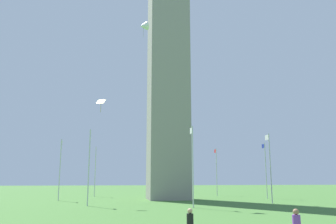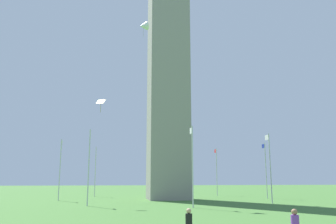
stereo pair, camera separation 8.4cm
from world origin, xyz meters
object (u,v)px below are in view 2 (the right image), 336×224
(flagpole_se, at_px, (89,163))
(flagpole_s, at_px, (192,162))
(flagpole_n, at_px, (154,170))
(flagpole_w, at_px, (266,168))
(obelisk_monument, at_px, (168,28))
(flagpole_e, at_px, (60,167))
(flagpole_nw, at_px, (217,170))
(kite_white_delta, at_px, (143,26))
(flagpole_sw, at_px, (270,165))
(kite_yellow_diamond, at_px, (101,102))
(flagpole_ne, at_px, (95,169))

(flagpole_se, bearing_deg, flagpole_s, -112.50)
(flagpole_n, distance_m, flagpole_w, 22.29)
(flagpole_w, bearing_deg, obelisk_monument, 90.20)
(flagpole_n, distance_m, flagpole_e, 22.29)
(flagpole_nw, xyz_separation_m, kite_white_delta, (-18.27, 15.84, 19.28))
(flagpole_s, distance_m, flagpole_w, 22.29)
(flagpole_s, bearing_deg, flagpole_sw, -67.50)
(obelisk_monument, xyz_separation_m, flagpole_se, (-11.09, 11.14, -22.49))
(flagpole_nw, relative_size, kite_yellow_diamond, 5.27)
(flagpole_ne, bearing_deg, flagpole_n, -67.50)
(flagpole_e, distance_m, flagpole_nw, 29.12)
(flagpole_nw, bearing_deg, flagpole_ne, 90.00)
(flagpole_n, distance_m, kite_white_delta, 30.29)
(flagpole_ne, distance_m, flagpole_nw, 22.29)
(flagpole_ne, distance_m, kite_yellow_diamond, 22.75)
(flagpole_e, bearing_deg, flagpole_nw, -67.50)
(flagpole_w, bearing_deg, flagpole_sw, 157.50)
(flagpole_se, height_order, flagpole_sw, same)
(kite_yellow_diamond, bearing_deg, obelisk_monument, -44.47)
(flagpole_n, relative_size, flagpole_se, 1.00)
(obelisk_monument, relative_size, flagpole_w, 6.26)
(obelisk_monument, height_order, flagpole_s, obelisk_monument)
(flagpole_n, distance_m, flagpole_s, 31.52)
(flagpole_n, bearing_deg, flagpole_w, -135.00)
(flagpole_sw, distance_m, flagpole_nw, 22.29)
(obelisk_monument, xyz_separation_m, kite_yellow_diamond, (-10.26, 10.07, -15.02))
(flagpole_ne, height_order, flagpole_e, same)
(flagpole_w, bearing_deg, flagpole_nw, 22.50)
(flagpole_sw, relative_size, kite_white_delta, 3.63)
(flagpole_e, bearing_deg, obelisk_monument, -90.20)
(flagpole_nw, bearing_deg, flagpole_e, 112.50)
(flagpole_e, height_order, flagpole_nw, same)
(flagpole_ne, relative_size, flagpole_e, 1.00)
(kite_white_delta, bearing_deg, flagpole_w, -70.80)
(flagpole_ne, distance_m, kite_white_delta, 27.33)
(flagpole_ne, xyz_separation_m, kite_white_delta, (-18.27, -6.45, 19.28))
(flagpole_s, distance_m, flagpole_sw, 12.06)
(flagpole_s, relative_size, flagpole_w, 1.00)
(flagpole_se, xyz_separation_m, flagpole_w, (11.14, -26.90, 0.00))
(flagpole_se, bearing_deg, flagpole_nw, -45.00)
(flagpole_n, distance_m, kite_yellow_diamond, 28.94)
(flagpole_ne, bearing_deg, kite_white_delta, -160.56)
(flagpole_n, height_order, flagpole_w, same)
(flagpole_e, bearing_deg, flagpole_w, -90.00)
(kite_yellow_diamond, bearing_deg, flagpole_sw, -92.23)
(flagpole_ne, bearing_deg, flagpole_s, -157.50)
(flagpole_se, distance_m, kite_yellow_diamond, 7.60)
(flagpole_ne, bearing_deg, kite_yellow_diamond, -177.15)
(obelisk_monument, xyz_separation_m, flagpole_nw, (11.20, -11.14, -22.49))
(flagpole_n, bearing_deg, kite_yellow_diamond, 158.88)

